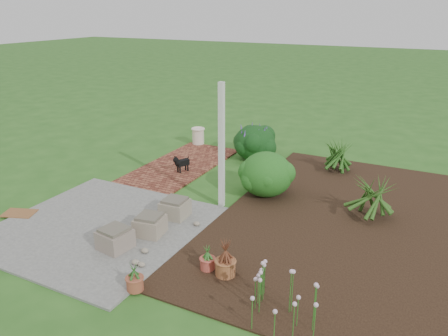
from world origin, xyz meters
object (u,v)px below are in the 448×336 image
at_px(black_dog, 181,162).
at_px(evergreen_shrub, 266,173).
at_px(stone_trough_near, 115,239).
at_px(cream_ceramic_urn, 198,136).

relative_size(black_dog, evergreen_shrub, 0.40).
distance_m(stone_trough_near, evergreen_shrub, 3.52).
distance_m(cream_ceramic_urn, evergreen_shrub, 3.98).
xyz_separation_m(stone_trough_near, evergreen_shrub, (1.36, 3.23, 0.31)).
bearing_deg(stone_trough_near, evergreen_shrub, 67.16).
relative_size(stone_trough_near, evergreen_shrub, 0.42).
xyz_separation_m(stone_trough_near, black_dog, (-0.94, 3.51, 0.08)).
relative_size(stone_trough_near, cream_ceramic_urn, 1.05).
bearing_deg(black_dog, stone_trough_near, -51.11).
relative_size(black_dog, cream_ceramic_urn, 0.98).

